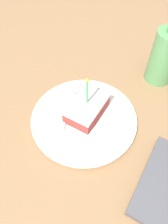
# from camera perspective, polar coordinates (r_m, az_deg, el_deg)

# --- Properties ---
(ground_plane) EXTENTS (2.40, 2.40, 0.04)m
(ground_plane) POSITION_cam_1_polar(r_m,az_deg,el_deg) (0.62, -1.52, -1.25)
(ground_plane) COLOR olive
(ground_plane) RESTS_ON ground
(plate) EXTENTS (0.28, 0.28, 0.02)m
(plate) POSITION_cam_1_polar(r_m,az_deg,el_deg) (0.58, 0.00, -1.77)
(plate) COLOR white
(plate) RESTS_ON ground_plane
(cake_slice) EXTENTS (0.08, 0.12, 0.13)m
(cake_slice) POSITION_cam_1_polar(r_m,az_deg,el_deg) (0.56, 0.55, 0.93)
(cake_slice) COLOR #99332D
(cake_slice) RESTS_ON plate
(fork) EXTENTS (0.07, 0.17, 0.00)m
(fork) POSITION_cam_1_polar(r_m,az_deg,el_deg) (0.61, -3.39, 3.12)
(fork) COLOR #B2B2B7
(fork) RESTS_ON plate
(bottle) EXTENTS (0.08, 0.08, 0.22)m
(bottle) POSITION_cam_1_polar(r_m,az_deg,el_deg) (0.68, 20.45, 13.76)
(bottle) COLOR #599959
(bottle) RESTS_ON ground_plane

